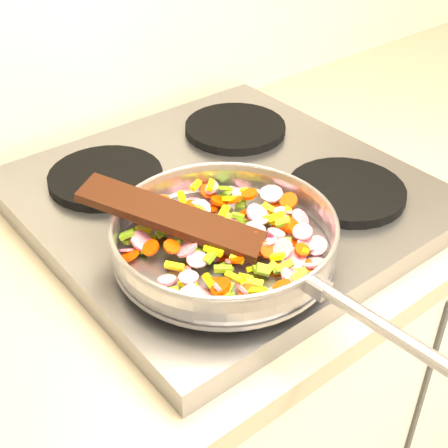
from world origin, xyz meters
TOP-DOWN VIEW (x-y plane):
  - base_cabinet at (0.00, 1.67)m, footprint 3.00×0.65m
  - cooktop at (-0.70, 1.67)m, footprint 0.60×0.60m
  - grate_fl at (-0.84, 1.52)m, footprint 0.19×0.19m
  - grate_fr at (-0.56, 1.52)m, footprint 0.19×0.19m
  - grate_bl at (-0.84, 1.81)m, footprint 0.19×0.19m
  - grate_br at (-0.56, 1.81)m, footprint 0.19×0.19m
  - saute_pan at (-0.82, 1.52)m, footprint 0.35×0.51m
  - vegetable_heap at (-0.81, 1.52)m, footprint 0.28×0.28m
  - wooden_spatula at (-0.86, 1.58)m, footprint 0.19×0.25m

SIDE VIEW (x-z plane):
  - base_cabinet at x=0.00m, z-range 0.00..0.86m
  - cooktop at x=-0.70m, z-range 0.90..0.94m
  - grate_fl at x=-0.84m, z-range 0.94..0.96m
  - grate_fr at x=-0.56m, z-range 0.94..0.96m
  - grate_bl at x=-0.84m, z-range 0.94..0.96m
  - grate_br at x=-0.56m, z-range 0.94..0.96m
  - vegetable_heap at x=-0.81m, z-range 0.95..1.00m
  - saute_pan at x=-0.82m, z-range 0.96..1.01m
  - wooden_spatula at x=-0.86m, z-range 0.97..1.03m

